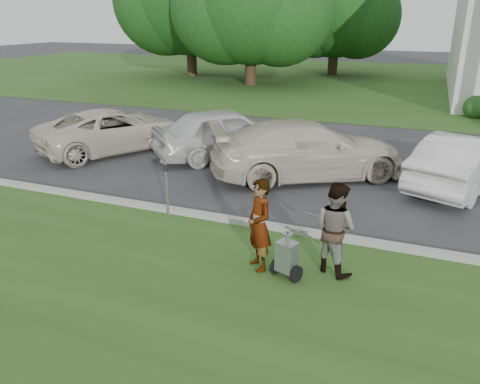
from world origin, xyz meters
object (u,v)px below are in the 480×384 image
Objects in this scene: person_left at (259,226)px; tree_back at (336,11)px; parking_meter_near at (167,184)px; tree_left at (251,4)px; car_b at (226,133)px; striping_cart at (287,257)px; car_a at (114,130)px; person_right at (335,229)px; car_d at (463,161)px; car_c at (308,150)px.

tree_back is at bearing 143.86° from person_left.
person_left is 3.02m from parking_meter_near.
tree_left is 17.90m from car_b.
striping_cart is 0.63× the size of person_left.
striping_cart is 3.64m from parking_meter_near.
person_left reaches higher than parking_meter_near.
car_b is (5.34, -16.54, -4.28)m from tree_left.
person_right is at bearing 176.49° from car_a.
person_right is 7.82m from car_b.
person_right is at bearing -65.98° from tree_left.
car_d reaches higher than striping_cart.
car_d is (11.09, 0.36, 0.02)m from car_a.
parking_meter_near is (-3.29, 1.48, 0.45)m from striping_cart.
person_right reaches higher than car_b.
striping_cart is 0.76m from person_left.
car_d is (6.37, 4.89, -0.12)m from parking_meter_near.
car_a is 4.01m from car_b.
car_a is at bearing 21.97° from car_d.
parking_meter_near is at bearing 174.61° from striping_cart.
car_c is (-1.07, 5.71, 0.40)m from striping_cart.
parking_meter_near is at bearing 119.91° from car_c.
parking_meter_near is (-2.71, 1.34, -0.01)m from person_left.
striping_cart is 0.64× the size of person_right.
parking_meter_near is 0.28× the size of car_b.
tree_back is at bearing 118.66° from striping_cart.
tree_back is 24.88m from car_b.
car_a is at bearing 54.29° from car_b.
car_b reaches higher than parking_meter_near.
tree_back reaches higher than parking_meter_near.
tree_left reaches higher than car_d.
tree_left is at bearing 155.94° from person_left.
parking_meter_near is (6.12, -21.78, -4.24)m from tree_left.
tree_left is 8.95m from tree_back.
car_c reaches higher than parking_meter_near.
car_c is at bearing -64.59° from tree_left.
car_c is (-1.78, 5.17, -0.05)m from person_right.
parking_meter_near is 4.77m from car_c.
tree_back is at bearing 94.07° from parking_meter_near.
person_left is (-0.58, 0.14, 0.46)m from striping_cart.
person_left reaches higher than striping_cart.
parking_meter_near is at bearing -161.35° from person_left.
tree_back reaches higher than person_left.
car_b is at bearing -24.71° from person_right.
person_left is 0.39× the size of car_d.
person_left is at bearing 152.64° from car_c.
person_left is 9.46m from car_a.
parking_meter_near reaches higher than striping_cart.
tree_back is 31.57m from person_right.
person_left is at bearing 44.68° from person_right.
tree_left is 25.53m from striping_cart.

